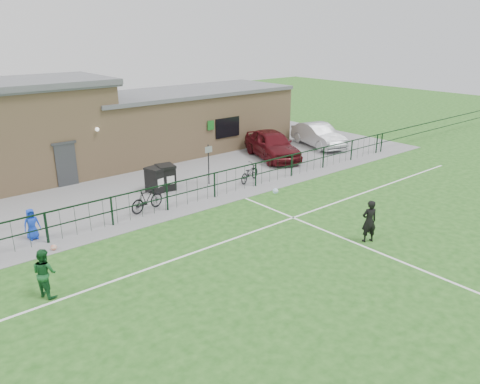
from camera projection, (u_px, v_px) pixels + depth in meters
ground at (340, 270)px, 15.02m from camera, size 90.00×90.00×0.00m
paving_strip at (137, 174)px, 24.79m from camera, size 34.00×13.00×0.02m
pitch_line_touch at (199, 204)px, 20.67m from camera, size 28.00×0.10×0.01m
pitch_line_mid at (257, 230)px, 17.92m from camera, size 28.00×0.10×0.01m
pitch_line_perp at (376, 252)px, 16.23m from camera, size 0.10×16.00×0.01m
perimeter_fence at (196, 190)px, 20.61m from camera, size 28.00×0.10×1.20m
wheelie_bin_left at (156, 181)px, 21.96m from camera, size 0.88×0.95×1.09m
wheelie_bin_right at (166, 178)px, 22.27m from camera, size 0.89×0.97×1.13m
sign_post at (209, 165)px, 22.89m from camera, size 0.07×0.07×2.00m
car_maroon at (272, 144)px, 27.55m from camera, size 3.46×5.26×1.66m
car_silver at (318, 135)px, 30.35m from camera, size 2.71×4.74×1.48m
bicycle_d at (147, 199)px, 19.66m from camera, size 1.76×0.83×1.02m
bicycle_e at (249, 173)px, 23.48m from camera, size 1.80×1.17×0.89m
spectator_child at (32, 224)px, 16.99m from camera, size 0.58×0.38×1.17m
goalkeeper_kick at (366, 220)px, 16.80m from camera, size 1.99×3.66×1.58m
outfield_player at (45, 273)px, 13.35m from camera, size 0.76×0.86×1.47m
ball_ground at (54, 247)px, 16.30m from camera, size 0.21×0.21×0.21m
clubhouse at (94, 126)px, 25.69m from camera, size 24.25×5.40×4.96m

